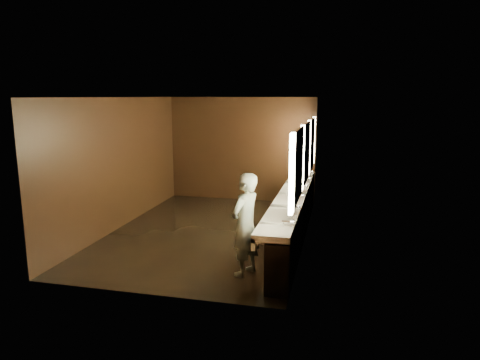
% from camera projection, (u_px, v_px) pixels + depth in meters
% --- Properties ---
extents(floor, '(6.00, 6.00, 0.00)m').
position_uv_depth(floor, '(210.00, 232.00, 9.06)').
color(floor, black).
rests_on(floor, ground).
extents(ceiling, '(4.00, 6.00, 0.02)m').
position_uv_depth(ceiling, '(208.00, 97.00, 8.52)').
color(ceiling, '#2D2D2B').
rests_on(ceiling, wall_back).
extents(wall_back, '(4.00, 0.02, 2.80)m').
position_uv_depth(wall_back, '(241.00, 149.00, 11.65)').
color(wall_back, black).
rests_on(wall_back, floor).
extents(wall_front, '(4.00, 0.02, 2.80)m').
position_uv_depth(wall_front, '(144.00, 200.00, 5.92)').
color(wall_front, black).
rests_on(wall_front, floor).
extents(wall_left, '(0.02, 6.00, 2.80)m').
position_uv_depth(wall_left, '(120.00, 163.00, 9.23)').
color(wall_left, black).
rests_on(wall_left, floor).
extents(wall_right, '(0.02, 6.00, 2.80)m').
position_uv_depth(wall_right, '(307.00, 170.00, 8.34)').
color(wall_right, black).
rests_on(wall_right, floor).
extents(sink_counter, '(0.55, 5.40, 1.01)m').
position_uv_depth(sink_counter, '(295.00, 214.00, 8.56)').
color(sink_counter, black).
rests_on(sink_counter, floor).
extents(mirror_band, '(0.06, 5.03, 1.15)m').
position_uv_depth(mirror_band, '(306.00, 152.00, 8.28)').
color(mirror_band, '#FCF3BA').
rests_on(mirror_band, wall_right).
extents(person, '(0.60, 0.71, 1.66)m').
position_uv_depth(person, '(245.00, 224.00, 6.75)').
color(person, '#8CBCD0').
rests_on(person, floor).
extents(trash_bin, '(0.38, 0.38, 0.54)m').
position_uv_depth(trash_bin, '(280.00, 233.00, 8.10)').
color(trash_bin, black).
rests_on(trash_bin, floor).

